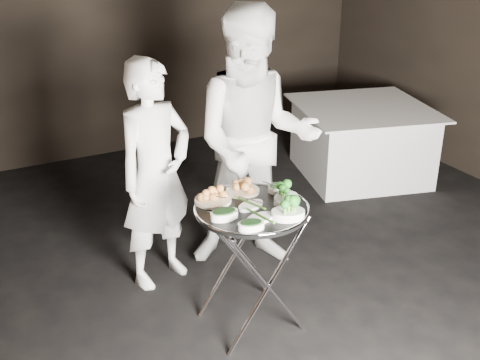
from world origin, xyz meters
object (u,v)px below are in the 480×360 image
serving_tray (252,209)px  waiter_right (255,142)px  tray_stand (251,261)px  waiter_left (156,175)px  dining_table (361,141)px

serving_tray → waiter_right: (0.40, 0.68, 0.13)m
tray_stand → waiter_right: waiter_right is taller
waiter_left → dining_table: bearing=-0.0°
dining_table → serving_tray: bearing=-142.8°
serving_tray → tray_stand: bearing=-90.0°
waiter_left → serving_tray: bearing=-87.1°
tray_stand → waiter_left: bearing=111.9°
waiter_right → dining_table: size_ratio=1.53×
serving_tray → dining_table: 2.72m
tray_stand → waiter_left: (-0.31, 0.78, 0.34)m
serving_tray → dining_table: bearing=37.2°
tray_stand → dining_table: size_ratio=0.66×
serving_tray → waiter_left: bearing=111.9°
waiter_left → waiter_right: size_ratio=0.84×
serving_tray → dining_table: serving_tray is taller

